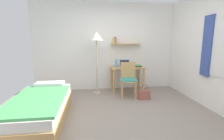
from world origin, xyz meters
The scene contains 11 objects.
ground_plane centered at (0.00, 0.00, 0.00)m, with size 5.28×5.28×0.00m, color gray.
wall_back centered at (0.00, 2.02, 1.30)m, with size 4.40×0.27×2.60m.
wall_right centered at (2.02, 0.00, 1.30)m, with size 0.10×4.40×2.60m.
bed centered at (-1.47, 0.11, 0.24)m, with size 0.90×1.93×0.54m.
desk centered at (0.52, 1.70, 0.57)m, with size 0.95×0.55×0.71m.
desk_chair centered at (0.44, 1.21, 0.50)m, with size 0.46×0.45×0.91m.
standing_lamp centered at (-0.38, 1.57, 1.48)m, with size 0.37×0.37×1.70m.
laptop centered at (0.46, 1.78, 0.77)m, with size 0.31×0.23×0.21m.
water_bottle centered at (0.18, 1.66, 0.83)m, with size 0.06×0.06×0.23m, color #4C99DB.
book_stack centered at (0.85, 1.71, 0.74)m, with size 0.18×0.22×0.06m.
handbag centered at (0.79, 0.92, 0.13)m, with size 0.28×0.13×0.39m.
Camera 1 is at (-0.53, -2.88, 1.46)m, focal length 26.03 mm.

